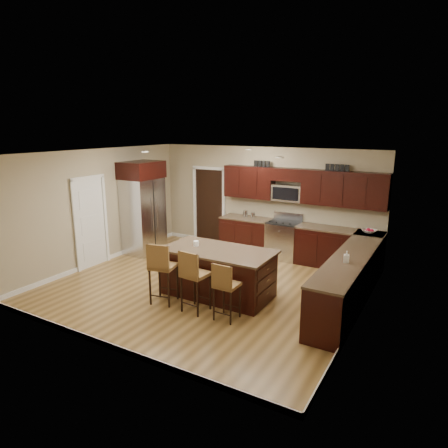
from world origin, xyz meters
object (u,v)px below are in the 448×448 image
Objects in this scene: stool_right at (225,285)px; island at (218,274)px; range at (284,240)px; refrigerator at (143,207)px; stool_left at (161,266)px; stool_mid at (193,274)px.

island is at bearing 127.78° from stool_right.
range is 3.64m from refrigerator.
range is at bearing 63.21° from stool_left.
stool_left reaches higher than island.
range is 2.73m from island.
stool_mid is at bearing -36.12° from refrigerator.
stool_mid is 3.80m from refrigerator.
range is 1.09× the size of stool_right.
range is 0.98× the size of stool_mid.
stool_left is at bearing -43.41° from refrigerator.
stool_mid reaches higher than island.
stool_left is 3.26m from refrigerator.
stool_mid is at bearing -90.44° from island.
island is 2.10× the size of stool_right.
island is 0.89m from stool_mid.
refrigerator reaches higher than island.
stool_left is (-0.69, -0.85, 0.30)m from island.
range is at bearing 96.64° from stool_right.
refrigerator is at bearing -157.82° from range.
stool_mid is at bearing -11.75° from stool_left.
stool_mid is 0.48× the size of refrigerator.
island is 1.13m from stool_left.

